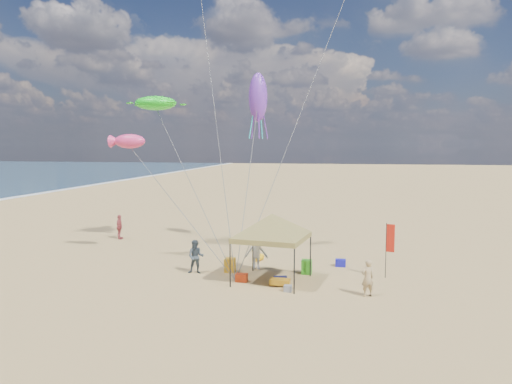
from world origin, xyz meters
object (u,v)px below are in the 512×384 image
canopy_tent (272,216)px  chair_yellow (230,265)px  cooler_red (242,278)px  chair_green (307,267)px  beach_cart (280,282)px  person_near_a (367,278)px  person_far_a (119,227)px  feather_flag (389,241)px  cooler_blue (341,263)px  person_near_c (256,252)px  person_near_b (196,257)px

canopy_tent → chair_yellow: size_ratio=8.51×
cooler_red → chair_green: size_ratio=0.77×
cooler_red → beach_cart: size_ratio=0.60×
beach_cart → person_near_a: person_near_a is taller
chair_green → chair_yellow: 3.85m
beach_cart → person_far_a: 15.13m
feather_flag → beach_cart: bearing=-155.3°
chair_yellow → person_near_a: (6.67, -2.73, 0.44)m
cooler_blue → person_near_c: bearing=-162.0°
person_near_c → person_far_a: bearing=-32.1°
canopy_tent → chair_green: (1.49, 1.68, -2.74)m
beach_cart → person_far_a: (-12.27, 8.83, 0.63)m
cooler_red → person_near_b: 2.82m
chair_yellow → person_near_c: (1.21, 0.78, 0.56)m
chair_yellow → person_far_a: (-9.45, 6.87, 0.48)m
cooler_blue → person_near_b: 7.62m
beach_cart → person_near_b: person_near_b is taller
cooler_blue → person_near_b: person_near_b is taller
chair_green → person_near_b: 5.54m
chair_green → beach_cart: size_ratio=0.78×
cooler_red → cooler_blue: same height
canopy_tent → person_far_a: size_ratio=3.57×
chair_yellow → person_far_a: size_ratio=0.42×
person_near_a → person_near_b: size_ratio=0.94×
chair_green → person_far_a: person_far_a is taller
cooler_blue → beach_cart: cooler_blue is taller
cooler_blue → chair_green: chair_green is taller
person_near_c → canopy_tent: bearing=116.3°
cooler_blue → person_far_a: 15.66m
canopy_tent → cooler_red: (-1.39, -0.30, -2.90)m
person_near_c → cooler_blue: bearing=-164.3°
person_near_b → chair_green: bearing=1.9°
feather_flag → person_far_a: 18.45m
chair_yellow → person_near_c: 1.55m
canopy_tent → person_near_b: size_ratio=3.53×
chair_green → chair_yellow: bearing=-174.3°
feather_flag → person_near_a: size_ratio=1.69×
person_near_c → feather_flag: bearing=173.7°
canopy_tent → cooler_blue: canopy_tent is taller
person_near_b → person_far_a: size_ratio=1.01×
person_near_a → canopy_tent: bearing=-45.0°
person_far_a → beach_cart: bearing=-135.8°
cooler_red → cooler_blue: bearing=39.8°
chair_yellow → feather_flag: bearing=2.4°
chair_yellow → cooler_red: bearing=-59.1°
chair_green → person_near_c: 2.71m
cooler_red → beach_cart: 1.90m
person_far_a → person_near_a: bearing=-130.8°
canopy_tent → chair_yellow: canopy_tent is taller
feather_flag → person_far_a: (-17.22, 6.55, -0.97)m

